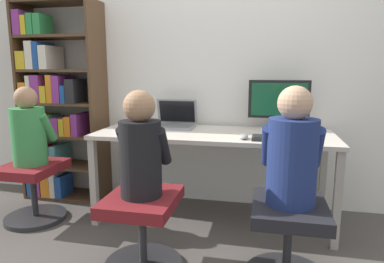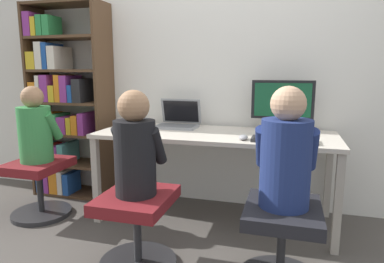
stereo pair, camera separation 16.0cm
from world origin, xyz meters
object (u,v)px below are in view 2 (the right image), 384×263
(office_chair_right, at_px, (137,224))
(office_chair_side, at_px, (39,184))
(office_chair_left, at_px, (282,238))
(person_at_monitor, at_px, (286,154))
(desktop_monitor, at_px, (282,105))
(laptop, at_px, (178,121))
(person_at_laptop, at_px, (135,148))
(bookshelf, at_px, (63,107))
(person_near_shelf, at_px, (35,129))
(keyboard, at_px, (284,140))

(office_chair_right, relative_size, office_chair_side, 1.00)
(office_chair_left, relative_size, person_at_monitor, 0.73)
(desktop_monitor, distance_m, laptop, 0.86)
(office_chair_left, xyz_separation_m, person_at_laptop, (-0.84, -0.05, 0.47))
(laptop, relative_size, office_chair_side, 0.74)
(person_at_monitor, distance_m, bookshelf, 2.22)
(office_chair_side, height_order, person_near_shelf, person_near_shelf)
(laptop, xyz_separation_m, keyboard, (0.87, -0.37, -0.04))
(office_chair_right, relative_size, bookshelf, 0.27)
(person_at_laptop, bearing_deg, bookshelf, 140.84)
(bookshelf, bearing_deg, keyboard, -10.74)
(person_near_shelf, bearing_deg, keyboard, 3.77)
(person_at_laptop, xyz_separation_m, office_chair_side, (-1.08, 0.46, -0.47))
(laptop, height_order, office_chair_left, laptop)
(laptop, bearing_deg, person_at_monitor, -45.09)
(keyboard, distance_m, office_chair_right, 1.10)
(person_at_monitor, relative_size, bookshelf, 0.36)
(person_at_monitor, bearing_deg, keyboard, 91.87)
(laptop, height_order, office_chair_right, laptop)
(office_chair_side, bearing_deg, office_chair_right, -23.11)
(keyboard, bearing_deg, desktop_monitor, 94.26)
(office_chair_right, height_order, bookshelf, bookshelf)
(person_at_monitor, height_order, person_at_laptop, person_at_monitor)
(desktop_monitor, distance_m, office_chair_side, 2.04)
(desktop_monitor, bearing_deg, office_chair_side, -163.96)
(office_chair_right, distance_m, person_near_shelf, 1.26)
(laptop, distance_m, office_chair_left, 1.36)
(laptop, relative_size, office_chair_left, 0.74)
(desktop_monitor, xyz_separation_m, laptop, (-0.84, -0.04, -0.16))
(desktop_monitor, relative_size, person_at_laptop, 0.78)
(office_chair_right, height_order, person_near_shelf, person_near_shelf)
(office_chair_right, xyz_separation_m, person_at_monitor, (0.84, 0.06, 0.47))
(desktop_monitor, distance_m, keyboard, 0.45)
(person_at_laptop, bearing_deg, desktop_monitor, 51.52)
(keyboard, height_order, office_chair_right, keyboard)
(laptop, relative_size, person_at_laptop, 0.57)
(desktop_monitor, relative_size, office_chair_left, 1.01)
(office_chair_left, bearing_deg, office_chair_right, -176.18)
(office_chair_side, bearing_deg, office_chair_left, -11.92)
(office_chair_left, bearing_deg, office_chair_side, 168.08)
(office_chair_right, distance_m, office_chair_side, 1.17)
(keyboard, relative_size, person_near_shelf, 0.72)
(office_chair_left, xyz_separation_m, office_chair_right, (-0.84, -0.06, 0.00))
(office_chair_side, bearing_deg, desktop_monitor, 16.04)
(bookshelf, bearing_deg, desktop_monitor, 0.80)
(bookshelf, xyz_separation_m, person_near_shelf, (0.11, -0.50, -0.11))
(bookshelf, bearing_deg, person_near_shelf, -78.01)
(keyboard, distance_m, bookshelf, 2.04)
(desktop_monitor, xyz_separation_m, bookshelf, (-1.97, -0.03, -0.08))
(office_chair_left, bearing_deg, person_at_laptop, -176.46)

